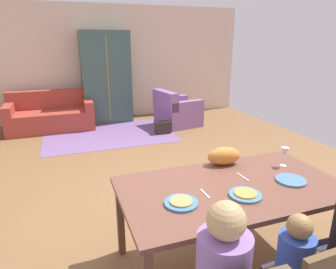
% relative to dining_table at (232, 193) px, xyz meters
% --- Properties ---
extents(ground_plane, '(7.16, 6.75, 0.02)m').
position_rel_dining_table_xyz_m(ground_plane, '(-0.21, 2.19, -0.70)').
color(ground_plane, brown).
extents(back_wall, '(7.16, 0.10, 2.70)m').
position_rel_dining_table_xyz_m(back_wall, '(-0.21, 5.62, 0.66)').
color(back_wall, beige).
rests_on(back_wall, ground_plane).
extents(dining_table, '(1.83, 1.01, 0.76)m').
position_rel_dining_table_xyz_m(dining_table, '(0.00, 0.00, 0.00)').
color(dining_table, brown).
rests_on(dining_table, ground_plane).
extents(plate_near_man, '(0.25, 0.25, 0.02)m').
position_rel_dining_table_xyz_m(plate_near_man, '(-0.50, -0.12, 0.08)').
color(plate_near_man, teal).
rests_on(plate_near_man, dining_table).
extents(pizza_near_man, '(0.17, 0.17, 0.01)m').
position_rel_dining_table_xyz_m(pizza_near_man, '(-0.50, -0.12, 0.09)').
color(pizza_near_man, '#DC9852').
rests_on(pizza_near_man, plate_near_man).
extents(plate_near_child, '(0.25, 0.25, 0.02)m').
position_rel_dining_table_xyz_m(plate_near_child, '(0.00, -0.18, 0.08)').
color(plate_near_child, teal).
rests_on(plate_near_child, dining_table).
extents(pizza_near_child, '(0.17, 0.17, 0.01)m').
position_rel_dining_table_xyz_m(pizza_near_child, '(0.00, -0.18, 0.09)').
color(pizza_near_child, gold).
rests_on(pizza_near_child, plate_near_child).
extents(plate_near_woman, '(0.25, 0.25, 0.02)m').
position_rel_dining_table_xyz_m(plate_near_woman, '(0.50, -0.10, 0.08)').
color(plate_near_woman, teal).
rests_on(plate_near_woman, dining_table).
extents(wine_glass, '(0.07, 0.07, 0.19)m').
position_rel_dining_table_xyz_m(wine_glass, '(0.66, 0.18, 0.20)').
color(wine_glass, silver).
rests_on(wine_glass, dining_table).
extents(fork, '(0.02, 0.15, 0.01)m').
position_rel_dining_table_xyz_m(fork, '(-0.27, -0.05, 0.07)').
color(fork, silver).
rests_on(fork, dining_table).
extents(knife, '(0.02, 0.17, 0.01)m').
position_rel_dining_table_xyz_m(knife, '(0.16, 0.10, 0.07)').
color(knife, silver).
rests_on(knife, dining_table).
extents(cat, '(0.34, 0.20, 0.17)m').
position_rel_dining_table_xyz_m(cat, '(0.15, 0.41, 0.15)').
color(cat, orange).
rests_on(cat, dining_table).
extents(area_rug, '(2.60, 1.80, 0.01)m').
position_rel_dining_table_xyz_m(area_rug, '(-0.39, 4.10, -0.69)').
color(area_rug, slate).
rests_on(area_rug, ground_plane).
extents(couch, '(1.78, 0.86, 0.82)m').
position_rel_dining_table_xyz_m(couch, '(-1.51, 4.96, -0.39)').
color(couch, '#A53C2F').
rests_on(couch, ground_plane).
extents(armchair, '(0.99, 0.98, 0.82)m').
position_rel_dining_table_xyz_m(armchair, '(1.20, 4.29, -0.37)').
color(armchair, '#8D619F').
rests_on(armchair, ground_plane).
extents(armoire, '(1.10, 0.59, 2.10)m').
position_rel_dining_table_xyz_m(armoire, '(-0.21, 5.23, 0.36)').
color(armoire, '#3B5952').
rests_on(armoire, ground_plane).
extents(handbag, '(0.32, 0.16, 0.26)m').
position_rel_dining_table_xyz_m(handbag, '(0.70, 3.80, -0.56)').
color(handbag, '#2B241E').
rests_on(handbag, ground_plane).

